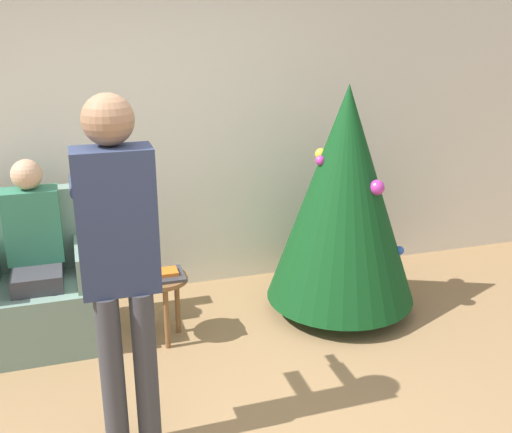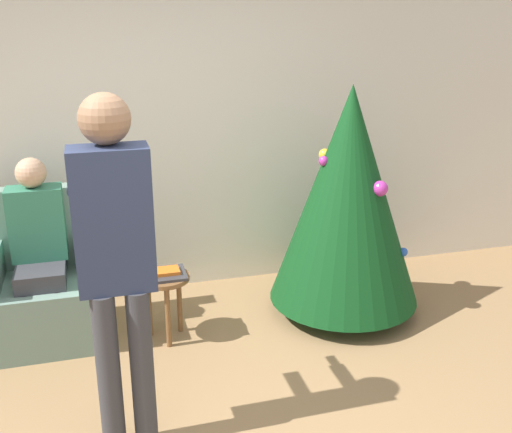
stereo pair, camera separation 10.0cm
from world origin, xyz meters
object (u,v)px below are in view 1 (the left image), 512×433
(person_seated, at_px, (35,246))
(side_stool, at_px, (163,289))
(christmas_tree, at_px, (344,195))
(person_standing, at_px, (119,249))
(armchair, at_px, (41,291))

(person_seated, distance_m, side_stool, 0.89)
(christmas_tree, xyz_separation_m, person_standing, (-1.68, -1.04, 0.19))
(armchair, xyz_separation_m, person_seated, (0.00, -0.03, 0.34))
(armchair, xyz_separation_m, person_standing, (0.47, -1.27, 0.74))
(person_seated, height_order, person_standing, person_standing)
(christmas_tree, height_order, person_standing, person_standing)
(armchair, height_order, person_standing, person_standing)
(christmas_tree, distance_m, armchair, 2.22)
(armchair, bearing_deg, christmas_tree, -6.03)
(christmas_tree, relative_size, armchair, 1.67)
(christmas_tree, height_order, side_stool, christmas_tree)
(side_stool, bearing_deg, armchair, 161.09)
(person_standing, distance_m, side_stool, 1.27)
(person_standing, relative_size, side_stool, 3.87)
(person_standing, bearing_deg, side_stool, 71.75)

